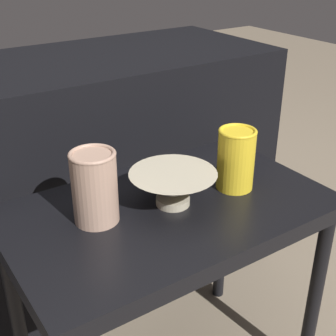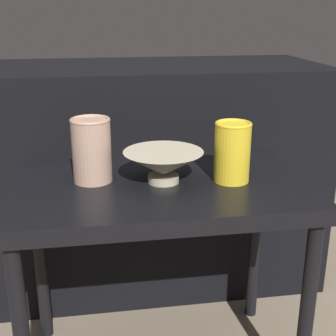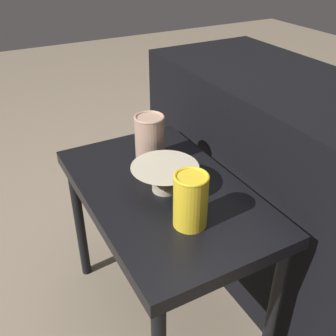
{
  "view_description": "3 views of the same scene",
  "coord_description": "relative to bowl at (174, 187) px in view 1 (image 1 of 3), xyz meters",
  "views": [
    {
      "loc": [
        -0.5,
        -0.75,
        1.1
      ],
      "look_at": [
        0.01,
        0.02,
        0.64
      ],
      "focal_mm": 50.0,
      "sensor_mm": 36.0,
      "label": 1
    },
    {
      "loc": [
        -0.15,
        -1.06,
        0.97
      ],
      "look_at": [
        0.02,
        -0.03,
        0.6
      ],
      "focal_mm": 50.0,
      "sensor_mm": 36.0,
      "label": 2
    },
    {
      "loc": [
        0.85,
        -0.44,
        1.21
      ],
      "look_at": [
        -0.0,
        0.02,
        0.62
      ],
      "focal_mm": 42.0,
      "sensor_mm": 36.0,
      "label": 3
    }
  ],
  "objects": [
    {
      "name": "table",
      "position": [
        -0.01,
        0.0,
        -0.11
      ],
      "size": [
        0.73,
        0.44,
        0.56
      ],
      "color": "black",
      "rests_on": "ground_plane"
    },
    {
      "name": "couch_backdrop",
      "position": [
        -0.01,
        0.52,
        -0.21
      ],
      "size": [
        1.25,
        0.5,
        0.78
      ],
      "color": "black",
      "rests_on": "ground_plane"
    },
    {
      "name": "bowl",
      "position": [
        0.0,
        0.0,
        0.0
      ],
      "size": [
        0.2,
        0.2,
        0.08
      ],
      "color": "#B2A88E",
      "rests_on": "table"
    },
    {
      "name": "vase_textured_left",
      "position": [
        -0.17,
        0.04,
        0.03
      ],
      "size": [
        0.1,
        0.1,
        0.16
      ],
      "color": "tan",
      "rests_on": "table"
    },
    {
      "name": "vase_colorful_right",
      "position": [
        0.17,
        -0.01,
        0.03
      ],
      "size": [
        0.09,
        0.09,
        0.15
      ],
      "color": "gold",
      "rests_on": "table"
    }
  ]
}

